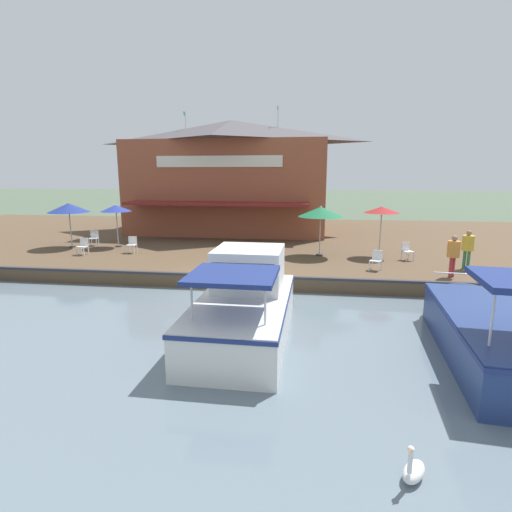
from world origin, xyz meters
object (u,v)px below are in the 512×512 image
(cafe_chair_facing_river, at_px, (83,245))
(motorboat_mid_row, at_px, (247,302))
(patio_umbrella_mid_patio_right, at_px, (382,210))
(person_mid_patio, at_px, (468,245))
(patio_umbrella_far_corner, at_px, (116,208))
(cafe_chair_back_row_seat, at_px, (94,237))
(person_near_entrance, at_px, (454,251))
(waterfront_restaurant, at_px, (232,176))
(cafe_chair_under_first_umbrella, at_px, (132,244))
(cafe_chair_far_corner_seat, at_px, (407,250))
(tree_downstream_bank, at_px, (263,171))
(patio_umbrella_mid_patio_left, at_px, (69,208))
(swan, at_px, (413,471))
(motorboat_outer_channel, at_px, (489,327))
(cafe_chair_beside_entrance, at_px, (376,259))
(patio_umbrella_by_entrance, at_px, (321,212))

(cafe_chair_facing_river, bearing_deg, motorboat_mid_row, 52.16)
(patio_umbrella_mid_patio_right, distance_m, person_mid_patio, 4.24)
(person_mid_patio, bearing_deg, patio_umbrella_far_corner, -100.09)
(patio_umbrella_mid_patio_right, xyz_separation_m, motorboat_mid_row, (9.24, -5.26, -1.98))
(cafe_chair_back_row_seat, height_order, person_near_entrance, person_near_entrance)
(waterfront_restaurant, relative_size, cafe_chair_under_first_umbrella, 16.49)
(cafe_chair_far_corner_seat, xyz_separation_m, tree_downstream_bank, (-14.87, -8.76, 3.90))
(cafe_chair_back_row_seat, bearing_deg, cafe_chair_under_first_umbrella, 60.19)
(patio_umbrella_mid_patio_right, height_order, cafe_chair_back_row_seat, patio_umbrella_mid_patio_right)
(patio_umbrella_mid_patio_left, height_order, cafe_chair_under_first_umbrella, patio_umbrella_mid_patio_left)
(patio_umbrella_far_corner, height_order, swan, patio_umbrella_far_corner)
(motorboat_outer_channel, distance_m, tree_downstream_bank, 25.82)
(cafe_chair_beside_entrance, bearing_deg, person_mid_patio, 100.77)
(patio_umbrella_mid_patio_left, relative_size, cafe_chair_far_corner_seat, 2.97)
(patio_umbrella_far_corner, height_order, motorboat_outer_channel, patio_umbrella_far_corner)
(cafe_chair_under_first_umbrella, distance_m, swan, 17.78)
(waterfront_restaurant, xyz_separation_m, cafe_chair_under_first_umbrella, (9.52, -3.48, -3.49))
(cafe_chair_beside_entrance, relative_size, cafe_chair_far_corner_seat, 1.00)
(swan, bearing_deg, cafe_chair_under_first_umbrella, -142.00)
(cafe_chair_far_corner_seat, relative_size, motorboat_outer_channel, 0.12)
(motorboat_mid_row, bearing_deg, patio_umbrella_mid_patio_left, -129.29)
(swan, bearing_deg, cafe_chair_far_corner_seat, 168.08)
(cafe_chair_under_first_umbrella, relative_size, swan, 1.23)
(cafe_chair_beside_entrance, relative_size, motorboat_mid_row, 0.13)
(person_mid_patio, bearing_deg, patio_umbrella_by_entrance, -108.80)
(patio_umbrella_by_entrance, relative_size, person_near_entrance, 1.49)
(patio_umbrella_mid_patio_left, distance_m, cafe_chair_beside_entrance, 16.66)
(waterfront_restaurant, distance_m, cafe_chair_back_row_seat, 10.75)
(waterfront_restaurant, distance_m, cafe_chair_beside_entrance, 15.03)
(patio_umbrella_far_corner, distance_m, cafe_chair_under_first_umbrella, 2.82)
(patio_umbrella_mid_patio_left, bearing_deg, person_mid_patio, 82.58)
(cafe_chair_beside_entrance, distance_m, tree_downstream_bank, 18.98)
(patio_umbrella_mid_patio_left, xyz_separation_m, cafe_chair_under_first_umbrella, (1.09, 4.11, -1.75))
(cafe_chair_back_row_seat, relative_size, tree_downstream_bank, 0.12)
(patio_umbrella_far_corner, bearing_deg, waterfront_restaurant, 147.43)
(person_mid_patio, bearing_deg, person_near_entrance, -35.24)
(patio_umbrella_mid_patio_left, distance_m, cafe_chair_facing_river, 3.17)
(cafe_chair_far_corner_seat, bearing_deg, cafe_chair_beside_entrance, -37.35)
(patio_umbrella_far_corner, bearing_deg, tree_downstream_bank, 153.27)
(patio_umbrella_mid_patio_left, height_order, cafe_chair_far_corner_seat, patio_umbrella_mid_patio_left)
(waterfront_restaurant, height_order, patio_umbrella_by_entrance, waterfront_restaurant)
(patio_umbrella_far_corner, bearing_deg, cafe_chair_beside_entrance, 74.20)
(patio_umbrella_far_corner, height_order, person_near_entrance, patio_umbrella_far_corner)
(waterfront_restaurant, bearing_deg, cafe_chair_beside_entrance, 36.23)
(patio_umbrella_far_corner, bearing_deg, cafe_chair_facing_river, -16.16)
(patio_umbrella_far_corner, distance_m, motorboat_outer_channel, 18.91)
(cafe_chair_far_corner_seat, bearing_deg, cafe_chair_facing_river, -86.90)
(cafe_chair_under_first_umbrella, relative_size, tree_downstream_bank, 0.12)
(patio_umbrella_mid_patio_left, height_order, cafe_chair_beside_entrance, patio_umbrella_mid_patio_left)
(patio_umbrella_by_entrance, distance_m, cafe_chair_far_corner_seat, 4.52)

